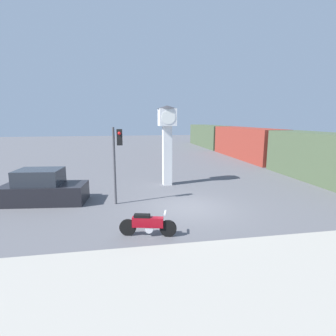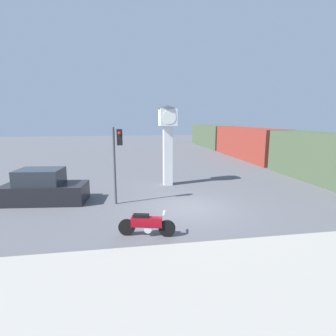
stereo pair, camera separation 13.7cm
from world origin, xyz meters
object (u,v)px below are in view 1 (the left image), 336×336
at_px(traffic_light, 117,152).
at_px(parked_car, 43,189).
at_px(motorcycle, 148,224).
at_px(freight_train, 246,143).
at_px(clock_tower, 167,133).

height_order(traffic_light, parked_car, traffic_light).
distance_m(motorcycle, traffic_light, 4.80).
xyz_separation_m(freight_train, parked_car, (-18.07, -13.68, -0.95)).
distance_m(clock_tower, freight_train, 15.63).
height_order(motorcycle, freight_train, freight_train).
relative_size(traffic_light, parked_car, 0.91).
relative_size(clock_tower, traffic_light, 1.32).
bearing_deg(freight_train, motorcycle, -125.10).
height_order(clock_tower, parked_car, clock_tower).
distance_m(freight_train, parked_car, 22.69).
bearing_deg(traffic_light, motorcycle, -74.75).
relative_size(motorcycle, freight_train, 0.05).
bearing_deg(motorcycle, traffic_light, 118.73).
bearing_deg(clock_tower, traffic_light, -131.54).
bearing_deg(parked_car, clock_tower, 27.24).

